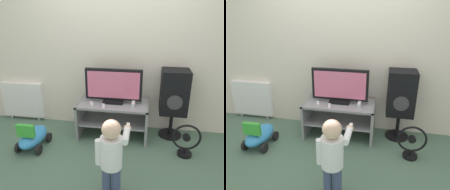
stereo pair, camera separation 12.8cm
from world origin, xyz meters
TOP-DOWN VIEW (x-y plane):
  - ground_plane at (0.00, 0.00)m, footprint 16.00×16.00m
  - wall_back at (0.00, 0.60)m, footprint 10.00×0.06m
  - tv_stand at (0.00, 0.26)m, footprint 1.01×0.52m
  - television at (0.00, 0.28)m, footprint 0.80×0.20m
  - game_console at (0.29, 0.22)m, footprint 0.04×0.18m
  - remote_primary at (-0.29, 0.16)m, footprint 0.08×0.13m
  - remote_secondary at (-0.11, 0.09)m, footprint 0.06×0.13m
  - child at (0.17, -0.87)m, footprint 0.32×0.48m
  - speaker_tower at (0.85, 0.38)m, footprint 0.37×0.34m
  - floor_fan at (0.99, -0.10)m, footprint 0.36×0.18m
  - ride_on_toy at (-1.02, -0.24)m, footprint 0.33×0.56m
  - radiator at (-1.58, 0.53)m, footprint 0.71×0.08m

SIDE VIEW (x-z plane):
  - ground_plane at x=0.00m, z-range 0.00..0.00m
  - ride_on_toy at x=-1.02m, z-range -0.05..0.37m
  - floor_fan at x=0.99m, z-range -0.02..0.43m
  - tv_stand at x=0.00m, z-range 0.08..0.60m
  - radiator at x=-1.58m, z-range 0.03..0.68m
  - child at x=0.17m, z-range 0.08..0.92m
  - remote_primary at x=-0.29m, z-range 0.52..0.55m
  - remote_secondary at x=-0.11m, z-range 0.52..0.55m
  - game_console at x=0.29m, z-range 0.52..0.58m
  - speaker_tower at x=0.85m, z-range 0.16..1.17m
  - television at x=0.00m, z-range 0.52..1.01m
  - wall_back at x=0.00m, z-range 0.00..2.60m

